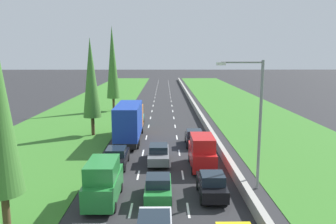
{
  "coord_description": "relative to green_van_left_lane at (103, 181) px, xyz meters",
  "views": [
    {
      "loc": [
        0.29,
        -3.82,
        9.33
      ],
      "look_at": [
        0.89,
        46.15,
        0.69
      ],
      "focal_mm": 35.41,
      "sensor_mm": 36.0,
      "label": 1
    }
  ],
  "objects": [
    {
      "name": "ground_plane",
      "position": [
        3.59,
        43.79,
        -1.4
      ],
      "size": [
        300.0,
        300.0,
        0.0
      ],
      "primitive_type": "plane",
      "color": "#28282B",
      "rests_on": "ground"
    },
    {
      "name": "grass_verge_left",
      "position": [
        -9.06,
        43.79,
        -1.38
      ],
      "size": [
        14.0,
        140.0,
        0.04
      ],
      "primitive_type": "cube",
      "color": "#387528",
      "rests_on": "ground"
    },
    {
      "name": "grass_verge_right",
      "position": [
        17.94,
        43.79,
        -1.38
      ],
      "size": [
        14.0,
        140.0,
        0.04
      ],
      "primitive_type": "cube",
      "color": "#387528",
      "rests_on": "ground"
    },
    {
      "name": "median_barrier",
      "position": [
        9.29,
        43.79,
        -0.97
      ],
      "size": [
        0.44,
        120.0,
        0.85
      ],
      "primitive_type": "cube",
      "color": "#9E9B93",
      "rests_on": "ground"
    },
    {
      "name": "lane_markings",
      "position": [
        3.59,
        43.79,
        -1.39
      ],
      "size": [
        3.64,
        116.0,
        0.01
      ],
      "color": "white",
      "rests_on": "ground"
    },
    {
      "name": "green_van_left_lane",
      "position": [
        0.0,
        0.0,
        0.0
      ],
      "size": [
        1.96,
        4.9,
        2.82
      ],
      "color": "#237A33",
      "rests_on": "ground"
    },
    {
      "name": "black_hatchback_right_lane",
      "position": [
        7.02,
        0.67,
        -0.56
      ],
      "size": [
        1.74,
        3.9,
        1.72
      ],
      "color": "black",
      "rests_on": "ground"
    },
    {
      "name": "black_sedan_left_lane",
      "position": [
        -0.15,
        6.93,
        -0.59
      ],
      "size": [
        1.82,
        4.5,
        1.64
      ],
      "color": "black",
      "rests_on": "ground"
    },
    {
      "name": "red_van_right_lane",
      "position": [
        7.01,
        6.34,
        0.0
      ],
      "size": [
        1.96,
        4.9,
        2.82
      ],
      "color": "red",
      "rests_on": "ground"
    },
    {
      "name": "blue_box_truck_left_lane",
      "position": [
        0.1,
        15.31,
        0.78
      ],
      "size": [
        2.46,
        9.4,
        4.18
      ],
      "color": "black",
      "rests_on": "ground"
    },
    {
      "name": "green_hatchback_centre_lane",
      "position": [
        3.49,
        0.28,
        -0.56
      ],
      "size": [
        1.74,
        3.9,
        1.72
      ],
      "color": "#237A33",
      "rests_on": "ground"
    },
    {
      "name": "teal_sedan_left_lane",
      "position": [
        0.14,
        24.29,
        -0.59
      ],
      "size": [
        1.82,
        4.5,
        1.64
      ],
      "color": "teal",
      "rests_on": "ground"
    },
    {
      "name": "grey_sedan_centre_lane",
      "position": [
        3.39,
        7.86,
        -0.59
      ],
      "size": [
        1.82,
        4.5,
        1.64
      ],
      "color": "slate",
      "rests_on": "ground"
    },
    {
      "name": "black_hatchback_right_lane_fourth",
      "position": [
        6.98,
        13.36,
        -0.56
      ],
      "size": [
        1.74,
        3.9,
        1.72
      ],
      "color": "black",
      "rests_on": "ground"
    },
    {
      "name": "poplar_tree_second",
      "position": [
        -4.47,
        18.02,
        5.31
      ],
      "size": [
        2.08,
        2.08,
        11.31
      ],
      "color": "#4C3823",
      "rests_on": "ground"
    },
    {
      "name": "poplar_tree_third",
      "position": [
        -4.61,
        35.17,
        6.7
      ],
      "size": [
        2.15,
        2.15,
        14.08
      ],
      "color": "#4C3823",
      "rests_on": "ground"
    },
    {
      "name": "street_light_mast",
      "position": [
        10.11,
        2.08,
        3.83
      ],
      "size": [
        3.2,
        0.28,
        9.0
      ],
      "color": "gray",
      "rests_on": "ground"
    }
  ]
}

